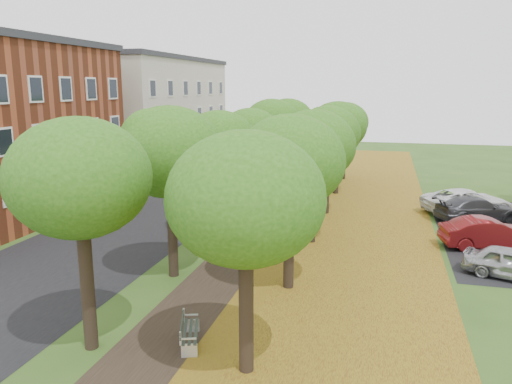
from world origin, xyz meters
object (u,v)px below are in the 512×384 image
Objects in this scene: car_white at (468,202)px; car_red at (489,233)px; bench at (189,332)px; car_grey at (477,209)px.

car_red is at bearing 157.18° from car_white.
bench is at bearing 126.95° from car_red.
car_red is 5.21m from car_grey.
car_grey is 1.71m from car_white.
bench is at bearing 128.49° from car_white.
bench is 0.39× the size of car_red.
car_grey is (0.27, 5.21, -0.03)m from car_red.
car_grey is at bearing 166.17° from car_white.
car_white is at bearing -12.50° from car_red.
car_grey reaches higher than bench.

